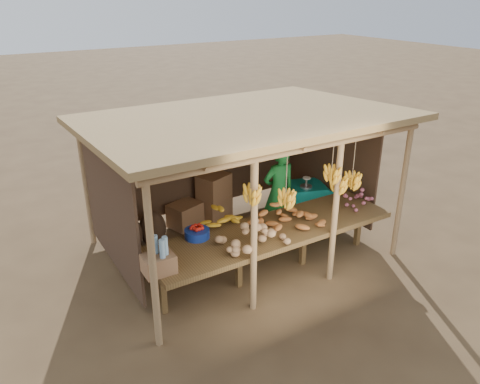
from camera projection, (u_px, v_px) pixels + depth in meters
ground at (240, 248)px, 8.05m from camera, size 60.00×60.00×0.00m
stall_structure at (242, 142)px, 7.28m from camera, size 4.70×3.50×2.43m
counter at (273, 233)px, 7.01m from camera, size 3.90×1.05×0.80m
potato_heap at (254, 235)px, 6.44m from camera, size 1.29×1.04×0.37m
sweet_potato_heap at (286, 215)px, 7.01m from camera, size 0.98×0.59×0.36m
onion_heap at (355, 196)px, 7.66m from camera, size 0.76×0.52×0.35m
banana_pile at (223, 217)px, 6.97m from camera, size 0.74×0.61×0.35m
tomato_basin at (197, 233)px, 6.72m from camera, size 0.36×0.36×0.19m
bottle_box at (158, 259)px, 5.85m from camera, size 0.40×0.32×0.50m
vendor at (279, 191)px, 8.17m from camera, size 0.64×0.44×1.69m
tarp_crate at (304, 200)px, 8.99m from camera, size 0.91×0.85×0.89m
carton_stack at (205, 203)px, 8.81m from camera, size 1.30×0.62×0.90m
burlap_sacks at (141, 229)px, 8.10m from camera, size 0.91×0.48×0.64m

